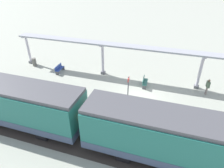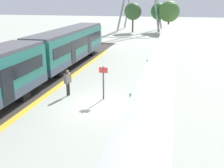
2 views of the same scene
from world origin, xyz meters
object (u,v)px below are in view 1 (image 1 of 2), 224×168
at_px(canopy_pillar_second, 200,72).
at_px(trash_bin, 34,62).
at_px(canopy_pillar_fourth, 28,50).
at_px(bench_mid_platform, 144,82).
at_px(canopy_pillar_third, 103,59).
at_px(passenger_by_the_benches, 208,85).
at_px(bench_near_end, 59,69).
at_px(platform_info_sign, 128,85).
at_px(train_near_carriage, 210,146).
at_px(passenger_waiting_near_edge, 119,103).

relative_size(canopy_pillar_second, trash_bin, 3.57).
relative_size(canopy_pillar_fourth, bench_mid_platform, 2.30).
height_order(canopy_pillar_third, bench_mid_platform, canopy_pillar_third).
bearing_deg(passenger_by_the_benches, canopy_pillar_third, 85.05).
bearing_deg(canopy_pillar_second, bench_near_end, 94.43).
relative_size(bench_near_end, platform_info_sign, 0.69).
xyz_separation_m(canopy_pillar_second, passenger_by_the_benches, (-0.93, -0.81, -0.78)).
distance_m(bench_near_end, passenger_by_the_benches, 15.68).
bearing_deg(train_near_carriage, platform_info_sign, 46.22).
relative_size(train_near_carriage, trash_bin, 14.94).
bearing_deg(bench_near_end, passenger_by_the_benches, -89.19).
bearing_deg(passenger_waiting_near_edge, canopy_pillar_third, 30.17).
distance_m(train_near_carriage, passenger_by_the_benches, 8.76).
xyz_separation_m(train_near_carriage, canopy_pillar_fourth, (9.60, 19.59, -0.06)).
bearing_deg(train_near_carriage, bench_near_end, 60.28).
height_order(bench_near_end, passenger_by_the_benches, passenger_by_the_benches).
distance_m(canopy_pillar_third, canopy_pillar_fourth, 9.72).
height_order(passenger_waiting_near_edge, passenger_by_the_benches, passenger_waiting_near_edge).
bearing_deg(trash_bin, bench_mid_platform, -92.46).
xyz_separation_m(train_near_carriage, platform_info_sign, (5.81, 6.06, -0.51)).
xyz_separation_m(bench_mid_platform, trash_bin, (0.59, 13.64, 0.05)).
bearing_deg(canopy_pillar_second, platform_info_sign, 121.83).
height_order(canopy_pillar_third, passenger_waiting_near_edge, canopy_pillar_third).
relative_size(canopy_pillar_second, platform_info_sign, 1.59).
bearing_deg(passenger_by_the_benches, bench_near_end, 90.81).
relative_size(bench_near_end, trash_bin, 1.55).
relative_size(canopy_pillar_third, bench_mid_platform, 2.30).
xyz_separation_m(platform_info_sign, passenger_waiting_near_edge, (-2.50, 0.15, -0.21)).
bearing_deg(platform_info_sign, canopy_pillar_second, -58.17).
bearing_deg(bench_mid_platform, bench_near_end, 89.89).
distance_m(canopy_pillar_third, passenger_waiting_near_edge, 7.32).
bearing_deg(trash_bin, train_near_carriage, -115.86).
relative_size(train_near_carriage, platform_info_sign, 6.67).
bearing_deg(platform_info_sign, bench_near_end, 73.17).
height_order(canopy_pillar_fourth, passenger_waiting_near_edge, canopy_pillar_fourth).
distance_m(canopy_pillar_fourth, bench_near_end, 5.10).
height_order(train_near_carriage, canopy_pillar_fourth, canopy_pillar_fourth).
relative_size(bench_mid_platform, platform_info_sign, 0.69).
height_order(canopy_pillar_second, passenger_waiting_near_edge, canopy_pillar_second).
bearing_deg(trash_bin, canopy_pillar_second, -88.21).
bearing_deg(canopy_pillar_third, passenger_waiting_near_edge, -149.83).
xyz_separation_m(canopy_pillar_second, bench_mid_platform, (-1.17, 5.04, -1.34)).
bearing_deg(trash_bin, passenger_by_the_benches, -91.02).
height_order(canopy_pillar_second, bench_mid_platform, canopy_pillar_second).
relative_size(bench_near_end, passenger_by_the_benches, 0.95).
relative_size(passenger_waiting_near_edge, passenger_by_the_benches, 1.12).
height_order(canopy_pillar_third, canopy_pillar_fourth, same).
distance_m(train_near_carriage, bench_mid_platform, 9.89).
relative_size(canopy_pillar_third, passenger_waiting_near_edge, 1.97).
distance_m(canopy_pillar_fourth, platform_info_sign, 14.06).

